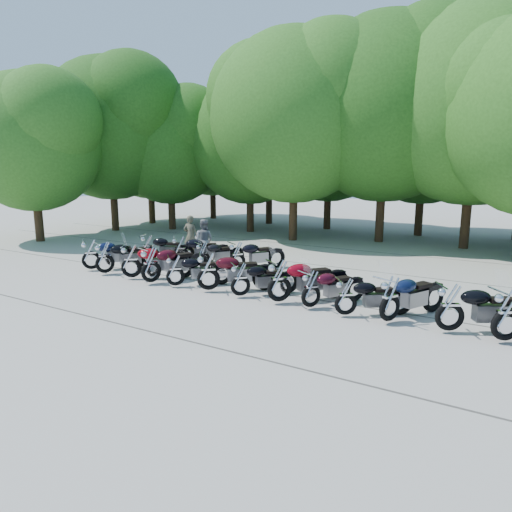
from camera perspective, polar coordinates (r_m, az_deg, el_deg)
The scene contains 32 objects.
ground at distance 13.30m, azimuth -3.36°, elevation -5.72°, with size 90.00×90.00×0.00m, color #A09B91.
tree_0 at distance 32.65m, azimuth -13.23°, elevation 13.58°, with size 7.50×7.50×9.21m.
tree_1 at distance 29.06m, azimuth -10.75°, elevation 13.26°, with size 6.97×6.97×8.55m.
tree_2 at distance 27.50m, azimuth -0.75°, elevation 14.11°, with size 7.31×7.31×8.97m.
tree_3 at distance 24.39m, azimuth 4.86°, elevation 16.85°, with size 8.70×8.70×10.67m.
tree_4 at distance 24.67m, azimuth 15.88°, elevation 17.15°, with size 9.13×9.13×11.20m.
tree_5 at distance 23.99m, azimuth 25.77°, elevation 16.54°, with size 9.04×9.04×11.10m.
tree_9 at distance 34.96m, azimuth -5.52°, elevation 13.73°, with size 7.59×7.59×9.32m.
tree_10 at distance 31.59m, azimuth 1.68°, elevation 14.33°, with size 7.78×7.78×9.55m.
tree_11 at distance 29.12m, azimuth 9.16°, elevation 14.16°, with size 7.56×7.56×9.28m.
tree_12 at distance 27.56m, azimuth 20.33°, elevation 14.30°, with size 7.88×7.88×9.67m.
tree_16 at distance 26.42m, azimuth -26.25°, elevation 12.59°, with size 6.97×6.97×8.55m.
tree_17 at distance 29.41m, azimuth -17.80°, elevation 14.82°, with size 8.31×8.31×10.20m.
motorcycle_0 at distance 18.13m, azimuth -19.94°, elevation 0.32°, with size 0.72×2.37×1.34m, color black, non-canonical shape.
motorcycle_1 at distance 17.30m, azimuth -18.40°, elevation -0.03°, with size 0.73×2.40×1.36m, color black, non-canonical shape.
motorcycle_2 at distance 16.31m, azimuth -15.35°, elevation -0.47°, with size 0.74×2.44×1.38m, color maroon, non-canonical shape.
motorcycle_3 at distance 15.46m, azimuth -13.01°, elevation -0.92°, with size 0.76×2.48×1.40m, color #3B0812, non-canonical shape.
motorcycle_4 at distance 14.92m, azimuth -10.05°, elevation -1.66°, with size 0.64×2.10×1.19m, color black, non-canonical shape.
motorcycle_5 at distance 14.18m, azimuth -5.97°, elevation -1.77°, with size 0.75×2.48×1.40m, color #38070F, non-canonical shape.
motorcycle_6 at distance 13.53m, azimuth -1.95°, elevation -2.80°, with size 0.64×2.10×1.19m, color black, non-canonical shape.
motorcycle_7 at distance 12.90m, azimuth 2.95°, elevation -2.93°, with size 0.77×2.54×1.44m, color maroon, non-canonical shape.
motorcycle_8 at distance 12.53m, azimuth 6.90°, elevation -3.95°, with size 0.65×2.15×1.21m, color #360714, non-canonical shape.
motorcycle_9 at distance 12.02m, azimuth 11.18°, elevation -4.85°, with size 0.63×2.06×1.16m, color black, non-canonical shape.
motorcycle_10 at distance 11.76m, azimuth 16.42°, elevation -4.98°, with size 0.73×2.39×1.35m, color black, non-canonical shape.
motorcycle_11 at distance 11.54m, azimuth 23.14°, elevation -5.74°, with size 0.72×2.38×1.34m, color black, non-canonical shape.
motorcycle_12 at distance 11.43m, azimuth 28.91°, elevation -6.24°, with size 0.76×2.49×1.41m, color #40081A, non-canonical shape.
motorcycle_13 at distance 19.31m, azimuth -13.32°, elevation 1.19°, with size 0.68×2.22×1.26m, color black, non-canonical shape.
motorcycle_14 at distance 18.28m, azimuth -9.44°, elevation 0.89°, with size 0.71×2.33×1.32m, color black, non-canonical shape.
motorcycle_15 at distance 17.59m, azimuth -6.64°, elevation 0.29°, with size 0.62×2.04×1.15m, color black, non-canonical shape.
motorcycle_16 at distance 16.87m, azimuth -2.36°, elevation 0.14°, with size 0.69×2.28×1.29m, color black, non-canonical shape.
rider_0 at distance 20.10m, azimuth -8.16°, elevation 2.52°, with size 0.65×0.43×1.79m, color brown.
rider_1 at distance 18.91m, azimuth -6.55°, elevation 1.98°, with size 0.85×0.67×1.76m, color gray.
Camera 1 is at (7.23, -10.48, 3.82)m, focal length 32.00 mm.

